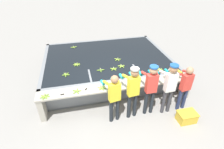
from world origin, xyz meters
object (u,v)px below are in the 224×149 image
at_px(banana_bunch_floating_2, 66,75).
at_px(crate, 187,117).
at_px(banana_bunch_floating_6, 77,64).
at_px(worker_4, 185,85).
at_px(worker_0, 114,95).
at_px(banana_bunch_ledge_2, 102,88).
at_px(knife_1, 87,88).
at_px(banana_bunch_floating_1, 160,70).
at_px(banana_bunch_floating_7, 118,59).
at_px(banana_bunch_floating_4, 121,66).
at_px(knife_0, 65,94).
at_px(banana_bunch_floating_3, 101,70).
at_px(banana_bunch_floating_5, 114,69).
at_px(banana_bunch_ledge_1, 77,91).
at_px(worker_3, 170,84).
at_px(banana_bunch_floating_0, 74,47).
at_px(worker_2, 151,85).
at_px(banana_bunch_ledge_0, 45,97).
at_px(worker_1, 133,88).

distance_m(banana_bunch_floating_2, crate, 4.03).
bearing_deg(banana_bunch_floating_6, worker_4, -34.23).
bearing_deg(crate, banana_bunch_floating_2, 148.69).
relative_size(worker_0, banana_bunch_ledge_2, 5.64).
height_order(worker_4, knife_1, worker_4).
distance_m(banana_bunch_floating_1, banana_bunch_floating_7, 1.66).
relative_size(banana_bunch_floating_4, knife_0, 0.79).
relative_size(banana_bunch_floating_3, banana_bunch_floating_5, 1.03).
height_order(banana_bunch_floating_1, banana_bunch_ledge_1, banana_bunch_ledge_1).
relative_size(worker_3, banana_bunch_floating_1, 6.10).
distance_m(banana_bunch_floating_2, banana_bunch_floating_5, 1.65).
distance_m(banana_bunch_ledge_1, crate, 3.34).
distance_m(banana_bunch_floating_0, banana_bunch_floating_2, 2.26).
bearing_deg(banana_bunch_floating_3, banana_bunch_floating_2, -178.54).
height_order(banana_bunch_floating_5, banana_bunch_floating_7, same).
distance_m(banana_bunch_floating_4, banana_bunch_floating_7, 0.54).
height_order(worker_0, banana_bunch_floating_3, worker_0).
bearing_deg(banana_bunch_floating_6, banana_bunch_floating_3, -36.48).
bearing_deg(banana_bunch_floating_4, banana_bunch_ledge_1, -145.92).
xyz_separation_m(worker_0, worker_2, (1.11, 0.06, 0.09)).
bearing_deg(banana_bunch_ledge_0, banana_bunch_floating_3, 31.17).
bearing_deg(banana_bunch_floating_1, banana_bunch_floating_0, 137.03).
xyz_separation_m(worker_2, banana_bunch_floating_7, (-0.44, 2.12, -0.19)).
height_order(worker_3, banana_bunch_floating_1, worker_3).
distance_m(worker_2, crate, 1.46).
bearing_deg(banana_bunch_floating_6, banana_bunch_floating_1, -20.27).
bearing_deg(worker_3, crate, -50.69).
xyz_separation_m(worker_3, banana_bunch_ledge_0, (-3.54, 0.48, -0.19)).
bearing_deg(banana_bunch_floating_4, banana_bunch_floating_5, -159.59).
bearing_deg(banana_bunch_floating_4, worker_2, -74.56).
bearing_deg(banana_bunch_floating_0, banana_bunch_floating_6, -88.70).
bearing_deg(banana_bunch_ledge_1, banana_bunch_floating_1, 11.25).
distance_m(worker_4, banana_bunch_floating_6, 3.76).
bearing_deg(worker_1, banana_bunch_floating_2, 141.49).
bearing_deg(worker_3, knife_0, 170.65).
xyz_separation_m(banana_bunch_ledge_2, knife_0, (-1.09, -0.04, -0.01)).
xyz_separation_m(banana_bunch_floating_6, banana_bunch_floating_7, (1.58, 0.06, 0.00)).
xyz_separation_m(banana_bunch_floating_2, knife_1, (0.62, -0.89, -0.01)).
height_order(banana_bunch_floating_4, banana_bunch_floating_5, same).
relative_size(worker_3, banana_bunch_ledge_2, 6.08).
bearing_deg(worker_2, knife_1, 162.62).
relative_size(worker_0, knife_0, 4.55).
bearing_deg(banana_bunch_floating_0, worker_2, -60.87).
distance_m(worker_4, banana_bunch_floating_3, 2.77).
bearing_deg(banana_bunch_ledge_2, knife_0, -178.14).
bearing_deg(banana_bunch_floating_1, banana_bunch_ledge_1, -168.75).
height_order(worker_4, banana_bunch_floating_7, worker_4).
height_order(banana_bunch_floating_2, banana_bunch_ledge_1, banana_bunch_ledge_1).
height_order(worker_1, worker_4, worker_1).
bearing_deg(banana_bunch_floating_4, banana_bunch_floating_7, 90.46).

